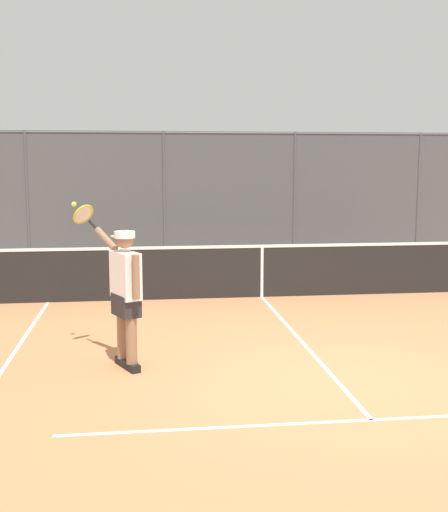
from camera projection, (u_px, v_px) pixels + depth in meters
ground_plane at (337, 381)px, 7.29m from camera, size 60.00×60.00×0.00m
court_line_markings at (379, 428)px, 5.98m from camera, size 7.68×10.54×0.01m
fence_backdrop at (227, 206)px, 16.56m from camera, size 19.11×1.37×3.18m
tennis_net at (262, 270)px, 11.79m from camera, size 9.87×0.09×1.07m
tennis_player at (125, 288)px, 7.63m from camera, size 0.89×1.16×1.94m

